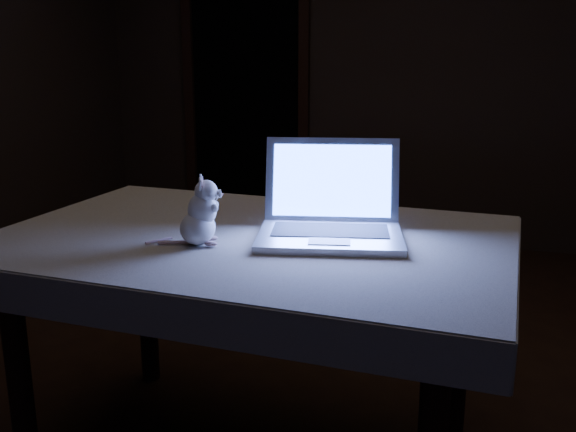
% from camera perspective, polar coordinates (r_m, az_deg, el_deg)
% --- Properties ---
extents(floor, '(5.00, 5.00, 0.00)m').
position_cam_1_polar(floor, '(2.93, 0.19, -15.23)').
color(floor, black).
rests_on(floor, ground).
extents(back_wall, '(4.50, 0.04, 2.60)m').
position_cam_1_polar(back_wall, '(5.00, 8.44, 12.48)').
color(back_wall, black).
rests_on(back_wall, ground).
extents(doorway, '(1.06, 0.36, 2.13)m').
position_cam_1_polar(doorway, '(5.29, -3.73, 10.13)').
color(doorway, black).
rests_on(doorway, back_wall).
extents(table, '(1.63, 1.10, 0.84)m').
position_cam_1_polar(table, '(2.31, -3.18, -12.00)').
color(table, black).
rests_on(table, floor).
extents(tablecloth, '(1.77, 1.24, 0.12)m').
position_cam_1_polar(tablecloth, '(2.11, -1.81, -3.75)').
color(tablecloth, '#BEB49F').
rests_on(tablecloth, table).
extents(laptop, '(0.54, 0.49, 0.32)m').
position_cam_1_polar(laptop, '(2.05, 3.81, 2.02)').
color(laptop, silver).
rests_on(laptop, tablecloth).
extents(plush_mouse, '(0.16, 0.16, 0.22)m').
position_cam_1_polar(plush_mouse, '(2.04, -8.07, 0.47)').
color(plush_mouse, silver).
rests_on(plush_mouse, tablecloth).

